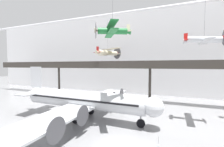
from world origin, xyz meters
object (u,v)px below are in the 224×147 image
object	(u,v)px
airliner_silver_main	(82,100)
suspended_plane_green_biplane	(112,31)
suspended_plane_cream_biplane	(108,53)
stanchion_barrier	(158,142)
suspended_plane_silver_racer	(204,40)

from	to	relation	value
airliner_silver_main	suspended_plane_green_biplane	bearing A→B (deg)	-19.60
suspended_plane_cream_biplane	stanchion_barrier	world-z (taller)	suspended_plane_cream_biplane
airliner_silver_main	suspended_plane_cream_biplane	xyz separation A→B (m)	(-2.67, 17.75, 9.91)
suspended_plane_silver_racer	suspended_plane_green_biplane	bearing A→B (deg)	-147.62
suspended_plane_silver_racer	suspended_plane_green_biplane	world-z (taller)	suspended_plane_green_biplane
airliner_silver_main	suspended_plane_cream_biplane	distance (m)	20.50
suspended_plane_silver_racer	suspended_plane_cream_biplane	bearing A→B (deg)	151.36
airliner_silver_main	suspended_plane_cream_biplane	size ratio (longest dim) A/B	2.87
suspended_plane_green_biplane	stanchion_barrier	world-z (taller)	suspended_plane_green_biplane
suspended_plane_green_biplane	airliner_silver_main	bearing A→B (deg)	-51.45
suspended_plane_silver_racer	stanchion_barrier	world-z (taller)	suspended_plane_silver_racer
suspended_plane_silver_racer	suspended_plane_cream_biplane	size ratio (longest dim) A/B	0.91
airliner_silver_main	suspended_plane_green_biplane	world-z (taller)	suspended_plane_green_biplane
airliner_silver_main	stanchion_barrier	size ratio (longest dim) A/B	29.69
suspended_plane_cream_biplane	stanchion_barrier	distance (m)	30.31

